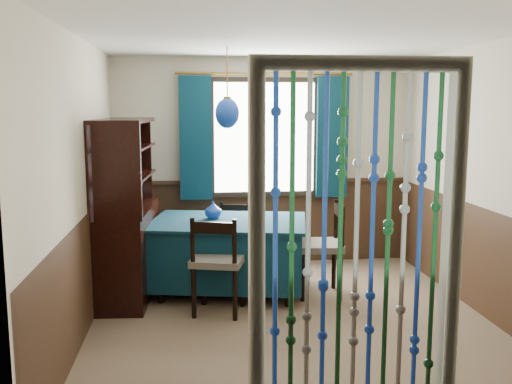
{
  "coord_description": "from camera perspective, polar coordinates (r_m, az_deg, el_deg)",
  "views": [
    {
      "loc": [
        -0.87,
        -4.85,
        1.93
      ],
      "look_at": [
        -0.25,
        0.6,
        1.1
      ],
      "focal_mm": 40.0,
      "sensor_mm": 36.0,
      "label": 1
    }
  ],
  "objects": [
    {
      "name": "floor",
      "position": [
        5.29,
        3.56,
        -12.77
      ],
      "size": [
        4.0,
        4.0,
        0.0
      ],
      "primitive_type": "plane",
      "color": "brown",
      "rests_on": "ground"
    },
    {
      "name": "ceiling",
      "position": [
        4.96,
        3.83,
        15.23
      ],
      "size": [
        4.0,
        4.0,
        0.0
      ],
      "primitive_type": "plane",
      "rotation": [
        3.14,
        0.0,
        0.0
      ],
      "color": "silver",
      "rests_on": "ground"
    },
    {
      "name": "wall_back",
      "position": [
        6.94,
        0.78,
        3.01
      ],
      "size": [
        3.6,
        0.0,
        3.6
      ],
      "primitive_type": "plane",
      "rotation": [
        1.57,
        0.0,
        0.0
      ],
      "color": "beige",
      "rests_on": "ground"
    },
    {
      "name": "wall_front",
      "position": [
        3.05,
        10.33,
        -4.33
      ],
      "size": [
        3.6,
        0.0,
        3.6
      ],
      "primitive_type": "plane",
      "rotation": [
        -1.57,
        0.0,
        0.0
      ],
      "color": "beige",
      "rests_on": "ground"
    },
    {
      "name": "wall_left",
      "position": [
        4.98,
        -17.14,
        0.42
      ],
      "size": [
        0.0,
        4.0,
        4.0
      ],
      "primitive_type": "plane",
      "rotation": [
        1.57,
        0.0,
        1.57
      ],
      "color": "beige",
      "rests_on": "ground"
    },
    {
      "name": "wall_right",
      "position": [
        5.58,
        22.21,
        1.0
      ],
      "size": [
        0.0,
        4.0,
        4.0
      ],
      "primitive_type": "plane",
      "rotation": [
        1.57,
        0.0,
        -1.57
      ],
      "color": "beige",
      "rests_on": "ground"
    },
    {
      "name": "wainscot_back",
      "position": [
        7.03,
        0.78,
        -3.09
      ],
      "size": [
        3.6,
        0.0,
        3.6
      ],
      "primitive_type": "plane",
      "rotation": [
        1.57,
        0.0,
        0.0
      ],
      "color": "#382315",
      "rests_on": "ground"
    },
    {
      "name": "wainscot_front",
      "position": [
        3.32,
        9.89,
        -17.01
      ],
      "size": [
        3.6,
        0.0,
        3.6
      ],
      "primitive_type": "plane",
      "rotation": [
        -1.57,
        0.0,
        0.0
      ],
      "color": "#382315",
      "rests_on": "ground"
    },
    {
      "name": "wainscot_left",
      "position": [
        5.13,
        -16.61,
        -7.89
      ],
      "size": [
        0.0,
        4.0,
        4.0
      ],
      "primitive_type": "plane",
      "rotation": [
        1.57,
        0.0,
        1.57
      ],
      "color": "#382315",
      "rests_on": "ground"
    },
    {
      "name": "wainscot_right",
      "position": [
        5.71,
        21.65,
        -6.48
      ],
      "size": [
        0.0,
        4.0,
        4.0
      ],
      "primitive_type": "plane",
      "rotation": [
        1.57,
        0.0,
        -1.57
      ],
      "color": "#382315",
      "rests_on": "ground"
    },
    {
      "name": "window",
      "position": [
        6.86,
        0.83,
        5.47
      ],
      "size": [
        1.32,
        0.12,
        1.42
      ],
      "primitive_type": "cube",
      "color": "black",
      "rests_on": "wall_back"
    },
    {
      "name": "doorway",
      "position": [
        3.16,
        9.91,
        -7.62
      ],
      "size": [
        1.16,
        0.12,
        2.18
      ],
      "primitive_type": null,
      "color": "silver",
      "rests_on": "ground"
    },
    {
      "name": "dining_table",
      "position": [
        5.95,
        -2.77,
        -5.88
      ],
      "size": [
        1.75,
        1.37,
        0.76
      ],
      "rotation": [
        0.0,
        0.0,
        -0.19
      ],
      "color": "#0B2C3C",
      "rests_on": "floor"
    },
    {
      "name": "chair_near",
      "position": [
        5.32,
        -3.87,
        -6.98
      ],
      "size": [
        0.56,
        0.55,
        0.94
      ],
      "rotation": [
        0.0,
        0.0,
        -0.26
      ],
      "color": "black",
      "rests_on": "floor"
    },
    {
      "name": "chair_far",
      "position": [
        6.66,
        -2.23,
        -4.39
      ],
      "size": [
        0.46,
        0.45,
        0.8
      ],
      "rotation": [
        0.0,
        0.0,
        2.94
      ],
      "color": "black",
      "rests_on": "floor"
    },
    {
      "name": "chair_left",
      "position": [
        6.14,
        -11.39,
        -5.08
      ],
      "size": [
        0.49,
        0.5,
        0.92
      ],
      "rotation": [
        0.0,
        0.0,
        -1.69
      ],
      "color": "black",
      "rests_on": "floor"
    },
    {
      "name": "chair_right",
      "position": [
        5.88,
        6.66,
        -5.42
      ],
      "size": [
        0.49,
        0.51,
        0.96
      ],
      "rotation": [
        0.0,
        0.0,
        1.48
      ],
      "color": "black",
      "rests_on": "floor"
    },
    {
      "name": "sideboard",
      "position": [
        5.96,
        -12.8,
        -4.27
      ],
      "size": [
        0.57,
        1.41,
        1.8
      ],
      "rotation": [
        0.0,
        0.0,
        -0.07
      ],
      "color": "black",
      "rests_on": "floor"
    },
    {
      "name": "pendant_lamp",
      "position": [
        5.76,
        -2.87,
        7.89
      ],
      "size": [
        0.24,
        0.24,
        0.8
      ],
      "color": "olive",
      "rests_on": "ceiling"
    },
    {
      "name": "vase_table",
      "position": [
        5.98,
        -4.31,
        -1.86
      ],
      "size": [
        0.18,
        0.18,
        0.17
      ],
      "primitive_type": "imported",
      "rotation": [
        0.0,
        0.0,
        0.15
      ],
      "color": "#163B99",
      "rests_on": "dining_table"
    },
    {
      "name": "bowl_shelf",
      "position": [
        5.52,
        -12.77,
        1.4
      ],
      "size": [
        0.23,
        0.23,
        0.05
      ],
      "primitive_type": "imported",
      "rotation": [
        0.0,
        0.0,
        0.24
      ],
      "color": "beige",
      "rests_on": "sideboard"
    },
    {
      "name": "vase_sideboard",
      "position": [
        6.17,
        -12.07,
        -0.24
      ],
      "size": [
        0.24,
        0.24,
        0.19
      ],
      "primitive_type": "imported",
      "rotation": [
        0.0,
        0.0,
        -0.38
      ],
      "color": "beige",
      "rests_on": "sideboard"
    }
  ]
}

